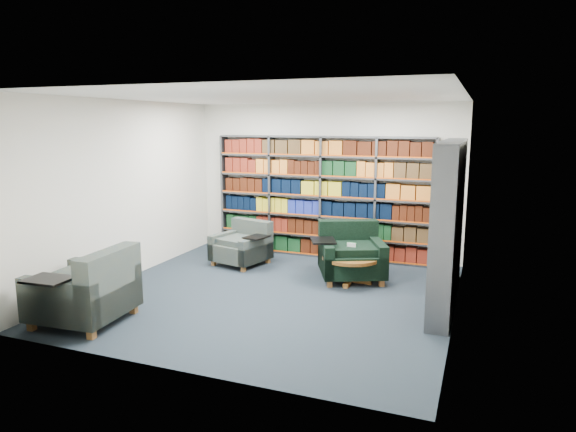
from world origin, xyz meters
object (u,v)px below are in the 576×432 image
(chair_green_right, at_px, (350,256))
(chair_teal_front, at_px, (90,293))
(coffee_table, at_px, (351,261))
(chair_teal_left, at_px, (244,247))

(chair_green_right, distance_m, chair_teal_front, 3.93)
(chair_green_right, height_order, chair_teal_front, chair_teal_front)
(chair_green_right, bearing_deg, coffee_table, -73.70)
(chair_teal_front, relative_size, coffee_table, 1.40)
(chair_green_right, xyz_separation_m, coffee_table, (0.08, -0.27, -0.02))
(chair_teal_left, height_order, coffee_table, chair_teal_left)
(chair_teal_left, xyz_separation_m, coffee_table, (2.04, -0.41, 0.04))
(chair_teal_front, bearing_deg, chair_green_right, 49.93)
(chair_teal_left, relative_size, chair_teal_front, 0.85)
(chair_teal_left, bearing_deg, coffee_table, -11.49)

